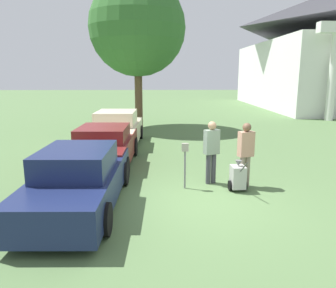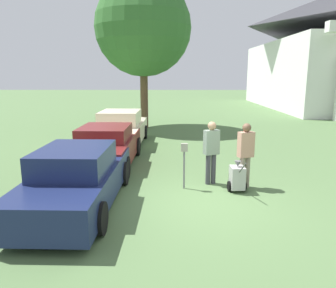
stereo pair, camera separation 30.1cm
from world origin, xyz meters
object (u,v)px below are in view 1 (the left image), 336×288
at_px(parked_car_cream, 117,130).
at_px(person_worker, 211,148).
at_px(equipment_cart, 238,177).
at_px(parking_meter, 185,157).
at_px(person_supervisor, 246,151).
at_px(church, 318,48).
at_px(parked_car_maroon, 105,147).
at_px(parked_car_navy, 80,180).

relative_size(parked_car_cream, person_worker, 2.74).
xyz_separation_m(person_worker, equipment_cart, (0.64, -0.62, -0.65)).
relative_size(parking_meter, person_supervisor, 0.70).
distance_m(person_supervisor, church, 25.90).
distance_m(parking_meter, person_worker, 0.89).
relative_size(equipment_cart, church, 0.04).
relative_size(parked_car_maroon, church, 0.20).
bearing_deg(person_worker, parked_car_maroon, -51.04).
distance_m(parked_car_maroon, parked_car_cream, 3.34).
height_order(person_supervisor, church, church).
bearing_deg(parked_car_cream, equipment_cart, -54.75).
height_order(person_worker, church, church).
bearing_deg(equipment_cart, parked_car_maroon, 144.63).
height_order(parked_car_maroon, parked_car_cream, parked_car_cream).
bearing_deg(church, parked_car_maroon, -129.37).
distance_m(parked_car_cream, person_supervisor, 6.99).
distance_m(parked_car_navy, parking_meter, 2.85).
bearing_deg(parked_car_cream, church, 46.50).
xyz_separation_m(parked_car_maroon, church, (16.54, 20.16, 4.79)).
distance_m(parking_meter, equipment_cart, 1.52).
relative_size(parking_meter, equipment_cart, 1.28).
relative_size(parked_car_cream, parking_meter, 3.89).
relative_size(parking_meter, person_worker, 0.70).
xyz_separation_m(parking_meter, person_supervisor, (1.68, 0.11, 0.14)).
xyz_separation_m(parked_car_navy, parked_car_cream, (-0.00, 6.86, 0.04)).
height_order(person_worker, person_supervisor, same).
height_order(equipment_cart, church, church).
bearing_deg(parked_car_navy, church, 56.08).
bearing_deg(parked_car_navy, person_supervisor, 18.24).
bearing_deg(parked_car_maroon, person_supervisor, -26.40).
bearing_deg(parking_meter, parked_car_navy, -154.78).
height_order(parked_car_maroon, church, church).
xyz_separation_m(parked_car_maroon, person_supervisor, (4.25, -2.21, 0.38)).
bearing_deg(parked_car_maroon, parked_car_cream, 91.02).
height_order(parking_meter, person_supervisor, person_supervisor).
height_order(parked_car_navy, equipment_cart, parked_car_navy).
bearing_deg(equipment_cart, parked_car_cream, 121.20).
bearing_deg(person_supervisor, parked_car_cream, -70.96).
relative_size(parked_car_navy, equipment_cart, 4.84).
height_order(parked_car_cream, person_supervisor, person_supervisor).
bearing_deg(parked_car_navy, parked_car_maroon, 91.01).
height_order(parking_meter, person_worker, person_worker).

